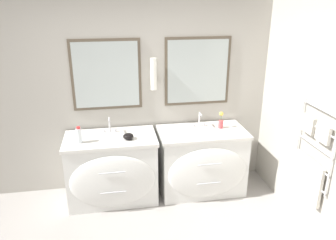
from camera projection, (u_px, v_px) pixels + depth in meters
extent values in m
cube|color=#B2ADA3|center=(129.00, 93.00, 4.21)|extent=(5.29, 0.06, 2.60)
cube|color=brown|center=(106.00, 75.00, 4.04)|extent=(0.86, 0.02, 0.88)
cube|color=#B2BCBA|center=(106.00, 75.00, 4.03)|extent=(0.79, 0.01, 0.81)
cube|color=brown|center=(197.00, 71.00, 4.23)|extent=(0.86, 0.02, 0.88)
cube|color=#B2BCBA|center=(198.00, 72.00, 4.22)|extent=(0.79, 0.01, 0.81)
cylinder|color=white|center=(154.00, 74.00, 4.09)|extent=(0.08, 0.08, 0.40)
cube|color=silver|center=(153.00, 73.00, 4.14)|extent=(0.05, 0.02, 0.08)
cube|color=#B2ADA3|center=(306.00, 109.00, 3.59)|extent=(0.06, 3.67, 2.60)
cylinder|color=silver|center=(332.00, 158.00, 3.11)|extent=(0.02, 0.02, 0.85)
cylinder|color=silver|center=(299.00, 134.00, 3.65)|extent=(0.02, 0.02, 0.85)
cylinder|color=silver|center=(320.00, 109.00, 3.24)|extent=(0.02, 0.58, 0.02)
cylinder|color=silver|center=(317.00, 127.00, 3.31)|extent=(0.02, 0.58, 0.02)
cylinder|color=silver|center=(314.00, 145.00, 3.38)|extent=(0.02, 0.58, 0.02)
cylinder|color=silver|center=(311.00, 162.00, 3.45)|extent=(0.02, 0.58, 0.02)
cylinder|color=silver|center=(308.00, 179.00, 3.52)|extent=(0.02, 0.58, 0.02)
cube|color=silver|center=(307.00, 178.00, 3.51)|extent=(0.04, 0.49, 0.45)
cube|color=silver|center=(323.00, 133.00, 3.19)|extent=(0.04, 0.20, 0.18)
cube|color=silver|center=(308.00, 124.00, 3.43)|extent=(0.04, 0.20, 0.18)
cube|color=white|center=(112.00, 170.00, 4.14)|extent=(1.09, 0.59, 0.82)
ellipsoid|color=white|center=(113.00, 182.00, 3.87)|extent=(1.00, 0.13, 0.69)
cube|color=silver|center=(110.00, 139.00, 3.99)|extent=(1.12, 0.62, 0.04)
ellipsoid|color=white|center=(110.00, 141.00, 3.97)|extent=(0.35, 0.31, 0.07)
cylinder|color=silver|center=(112.00, 173.00, 3.74)|extent=(0.30, 0.01, 0.01)
cylinder|color=silver|center=(113.00, 192.00, 3.83)|extent=(0.30, 0.01, 0.01)
cube|color=white|center=(201.00, 162.00, 4.33)|extent=(1.09, 0.59, 0.82)
ellipsoid|color=white|center=(208.00, 173.00, 4.06)|extent=(1.00, 0.13, 0.69)
cube|color=silver|center=(202.00, 132.00, 4.18)|extent=(1.12, 0.62, 0.04)
ellipsoid|color=white|center=(203.00, 134.00, 4.16)|extent=(0.35, 0.31, 0.07)
cylinder|color=silver|center=(210.00, 164.00, 3.93)|extent=(0.30, 0.01, 0.01)
cylinder|color=silver|center=(209.00, 183.00, 4.02)|extent=(0.30, 0.01, 0.01)
cylinder|color=silver|center=(110.00, 125.00, 4.10)|extent=(0.02, 0.02, 0.19)
cylinder|color=silver|center=(109.00, 120.00, 4.02)|extent=(0.02, 0.11, 0.02)
cylinder|color=silver|center=(104.00, 131.00, 4.11)|extent=(0.03, 0.03, 0.04)
cylinder|color=silver|center=(116.00, 130.00, 4.14)|extent=(0.03, 0.03, 0.04)
cylinder|color=silver|center=(199.00, 119.00, 4.29)|extent=(0.02, 0.02, 0.19)
cylinder|color=silver|center=(201.00, 114.00, 4.21)|extent=(0.02, 0.11, 0.02)
cylinder|color=silver|center=(194.00, 125.00, 4.30)|extent=(0.03, 0.03, 0.04)
cylinder|color=silver|center=(204.00, 124.00, 4.33)|extent=(0.03, 0.03, 0.04)
cylinder|color=silver|center=(79.00, 136.00, 3.80)|extent=(0.07, 0.07, 0.18)
cylinder|color=red|center=(78.00, 128.00, 3.76)|extent=(0.04, 0.04, 0.02)
ellipsoid|color=black|center=(128.00, 136.00, 3.91)|extent=(0.13, 0.13, 0.08)
cylinder|color=#CC4C51|center=(221.00, 124.00, 4.24)|extent=(0.06, 0.06, 0.10)
cylinder|color=#477238|center=(221.00, 117.00, 4.21)|extent=(0.01, 0.01, 0.09)
sphere|color=#E5BF47|center=(221.00, 114.00, 4.19)|extent=(0.06, 0.06, 0.06)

